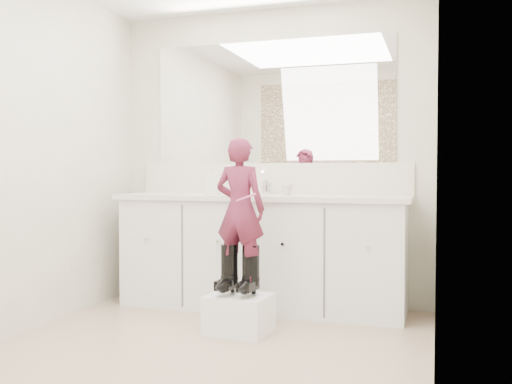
% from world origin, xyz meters
% --- Properties ---
extents(floor, '(3.00, 3.00, 0.00)m').
position_xyz_m(floor, '(0.00, 0.00, 0.00)').
color(floor, '#89705A').
rests_on(floor, ground).
extents(wall_back, '(2.60, 0.00, 2.60)m').
position_xyz_m(wall_back, '(0.00, 1.50, 1.20)').
color(wall_back, '#BCB8A1').
rests_on(wall_back, floor).
extents(wall_front, '(2.60, 0.00, 2.60)m').
position_xyz_m(wall_front, '(0.00, -1.50, 1.20)').
color(wall_front, '#BCB8A1').
rests_on(wall_front, floor).
extents(wall_left, '(0.00, 3.00, 3.00)m').
position_xyz_m(wall_left, '(-1.30, 0.00, 1.20)').
color(wall_left, '#BCB8A1').
rests_on(wall_left, floor).
extents(wall_right, '(0.00, 3.00, 3.00)m').
position_xyz_m(wall_right, '(1.30, 0.00, 1.20)').
color(wall_right, '#BCB8A1').
rests_on(wall_right, floor).
extents(vanity_cabinet, '(2.20, 0.55, 0.85)m').
position_xyz_m(vanity_cabinet, '(0.00, 1.23, 0.42)').
color(vanity_cabinet, silver).
rests_on(vanity_cabinet, floor).
extents(countertop, '(2.28, 0.58, 0.04)m').
position_xyz_m(countertop, '(0.00, 1.21, 0.87)').
color(countertop, beige).
rests_on(countertop, vanity_cabinet).
extents(backsplash, '(2.28, 0.03, 0.25)m').
position_xyz_m(backsplash, '(0.00, 1.49, 1.02)').
color(backsplash, beige).
rests_on(backsplash, countertop).
extents(mirror, '(2.00, 0.02, 1.00)m').
position_xyz_m(mirror, '(0.00, 1.49, 1.64)').
color(mirror, white).
rests_on(mirror, wall_back).
extents(faucet, '(0.08, 0.08, 0.10)m').
position_xyz_m(faucet, '(0.00, 1.38, 0.94)').
color(faucet, silver).
rests_on(faucet, countertop).
extents(cup, '(0.11, 0.11, 0.08)m').
position_xyz_m(cup, '(0.21, 1.22, 0.93)').
color(cup, '#C2B69B').
rests_on(cup, countertop).
extents(soap_bottle, '(0.11, 0.11, 0.20)m').
position_xyz_m(soap_bottle, '(-0.40, 1.22, 0.99)').
color(soap_bottle, silver).
rests_on(soap_bottle, countertop).
extents(step_stool, '(0.43, 0.37, 0.25)m').
position_xyz_m(step_stool, '(0.06, 0.51, 0.13)').
color(step_stool, white).
rests_on(step_stool, floor).
extents(boot_left, '(0.14, 0.23, 0.33)m').
position_xyz_m(boot_left, '(-0.01, 0.53, 0.42)').
color(boot_left, black).
rests_on(boot_left, step_stool).
extents(boot_right, '(0.14, 0.23, 0.33)m').
position_xyz_m(boot_right, '(0.14, 0.53, 0.42)').
color(boot_right, black).
rests_on(boot_right, step_stool).
extents(toddler, '(0.36, 0.26, 0.94)m').
position_xyz_m(toddler, '(0.06, 0.53, 0.82)').
color(toddler, '#9A2F54').
rests_on(toddler, step_stool).
extents(toothbrush, '(0.14, 0.02, 0.06)m').
position_xyz_m(toothbrush, '(0.13, 0.45, 0.90)').
color(toothbrush, '#E3589B').
rests_on(toothbrush, toddler).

